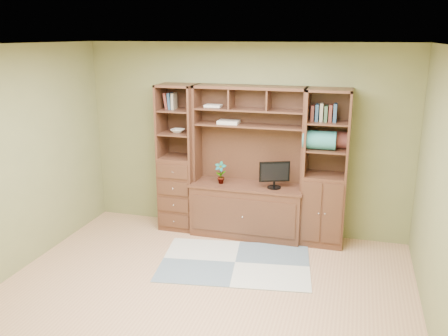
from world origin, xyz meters
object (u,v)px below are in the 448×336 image
(left_tower, at_px, (178,158))
(right_tower, at_px, (326,169))
(center_hutch, at_px, (247,164))
(monitor, at_px, (275,170))

(left_tower, bearing_deg, right_tower, 0.00)
(center_hutch, distance_m, left_tower, 1.00)
(center_hutch, relative_size, monitor, 4.11)
(center_hutch, height_order, monitor, center_hutch)
(center_hutch, xyz_separation_m, monitor, (0.37, -0.03, -0.05))
(center_hutch, relative_size, right_tower, 1.00)
(right_tower, distance_m, monitor, 0.66)
(center_hutch, xyz_separation_m, right_tower, (1.02, 0.04, 0.00))
(center_hutch, bearing_deg, monitor, -5.33)
(left_tower, bearing_deg, center_hutch, -2.29)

